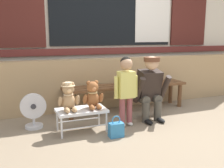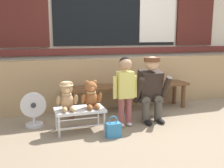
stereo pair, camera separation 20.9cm
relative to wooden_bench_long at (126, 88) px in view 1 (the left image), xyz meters
name	(u,v)px [view 1 (the left image)]	position (x,y,z in m)	size (l,w,h in m)	color
ground_plane	(166,131)	(0.10, -1.06, -0.37)	(60.00, 60.00, 0.00)	#84725B
brick_low_wall	(123,81)	(0.10, 0.37, 0.05)	(6.89, 0.25, 0.85)	tan
shop_facade	(112,9)	(0.10, 0.88, 1.35)	(7.03, 0.26, 3.43)	beige
wooden_bench_long	(126,88)	(0.00, 0.00, 0.00)	(2.10, 0.40, 0.44)	brown
small_display_bench	(81,112)	(-0.95, -0.67, -0.11)	(0.64, 0.36, 0.30)	silver
teddy_bear_with_hat	(69,97)	(-1.11, -0.66, 0.10)	(0.28, 0.27, 0.36)	tan
teddy_bear_plain	(93,96)	(-0.79, -0.66, 0.09)	(0.28, 0.26, 0.36)	#93562D
child_standing	(126,84)	(-0.32, -0.67, 0.22)	(0.35, 0.18, 0.96)	#994C4C
adult_crouching	(150,88)	(0.11, -0.57, 0.11)	(0.50, 0.49, 0.95)	#4C473D
handbag_on_ground	(116,129)	(-0.61, -1.01, -0.28)	(0.18, 0.11, 0.27)	teal
floor_fan	(33,111)	(-1.52, -0.31, -0.13)	(0.34, 0.24, 0.48)	silver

